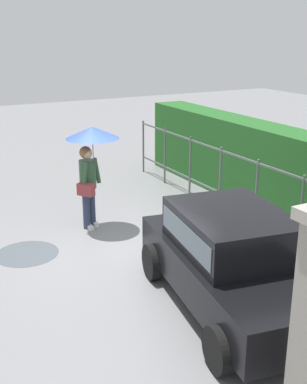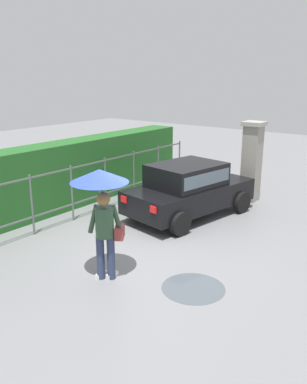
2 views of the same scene
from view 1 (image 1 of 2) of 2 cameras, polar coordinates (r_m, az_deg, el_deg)
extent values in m
plane|color=slate|center=(9.45, -2.76, -6.59)|extent=(40.00, 40.00, 0.00)
cube|color=black|center=(7.43, 9.21, -9.09)|extent=(3.92, 2.24, 0.60)
cube|color=black|center=(7.30, 8.90, -4.39)|extent=(2.11, 1.74, 0.60)
cube|color=#4C5B66|center=(7.30, 8.91, -4.25)|extent=(1.97, 1.73, 0.33)
cylinder|color=black|center=(6.30, 7.45, -17.49)|extent=(0.62, 0.28, 0.60)
cylinder|color=black|center=(8.91, 10.22, -6.36)|extent=(0.62, 0.28, 0.60)
cylinder|color=black|center=(8.29, -0.15, -8.01)|extent=(0.62, 0.28, 0.60)
cube|color=red|center=(9.12, 6.94, -2.69)|extent=(0.09, 0.21, 0.16)
cube|color=red|center=(8.72, 0.39, -3.53)|extent=(0.09, 0.21, 0.16)
cylinder|color=#2D3856|center=(10.51, -7.10, -1.59)|extent=(0.15, 0.15, 0.86)
cylinder|color=#2D3856|center=(10.35, -7.70, -1.92)|extent=(0.15, 0.15, 0.86)
cube|color=white|center=(10.61, -6.75, -3.62)|extent=(0.26, 0.10, 0.08)
cube|color=white|center=(10.46, -7.34, -3.98)|extent=(0.26, 0.10, 0.08)
cylinder|color=#2D4C33|center=(10.21, -7.56, 2.05)|extent=(0.34, 0.34, 0.58)
sphere|color=#DBAD89|center=(10.10, -7.66, 4.40)|extent=(0.22, 0.22, 0.22)
sphere|color=olive|center=(10.11, -7.81, 4.52)|extent=(0.25, 0.25, 0.25)
cylinder|color=#2D4C33|center=(10.34, -6.52, 2.46)|extent=(0.20, 0.24, 0.56)
cylinder|color=#2D4C33|center=(9.98, -7.88, 1.84)|extent=(0.20, 0.24, 0.56)
cylinder|color=#B2B2B7|center=(10.13, -6.92, 3.97)|extent=(0.02, 0.02, 0.77)
cone|color=blue|center=(10.02, -7.03, 6.77)|extent=(1.08, 1.08, 0.24)
cube|color=maroon|center=(10.01, -7.75, 0.28)|extent=(0.37, 0.33, 0.24)
cylinder|color=#59605B|center=(14.34, -1.18, 5.24)|extent=(0.05, 0.05, 1.50)
cylinder|color=#59605B|center=(13.27, 1.31, 4.17)|extent=(0.05, 0.05, 1.50)
cylinder|color=#59605B|center=(12.23, 4.21, 2.91)|extent=(0.05, 0.05, 1.50)
cylinder|color=#59605B|center=(11.23, 7.63, 1.41)|extent=(0.05, 0.05, 1.50)
cylinder|color=#59605B|center=(10.29, 11.69, -0.38)|extent=(0.05, 0.05, 1.50)
cylinder|color=#59605B|center=(9.42, 16.53, -2.51)|extent=(0.05, 0.05, 1.50)
cube|color=#59605B|center=(10.10, 11.93, 3.23)|extent=(10.04, 0.03, 0.04)
cube|color=#59605B|center=(10.39, 11.58, -1.95)|extent=(10.04, 0.03, 0.04)
cube|color=#235B23|center=(10.95, 16.20, 1.49)|extent=(11.04, 0.90, 1.90)
cylinder|color=#4C545B|center=(9.57, -14.33, -6.85)|extent=(1.17, 1.17, 0.00)
camera|label=2|loc=(14.25, -35.74, 14.12)|focal=37.78mm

